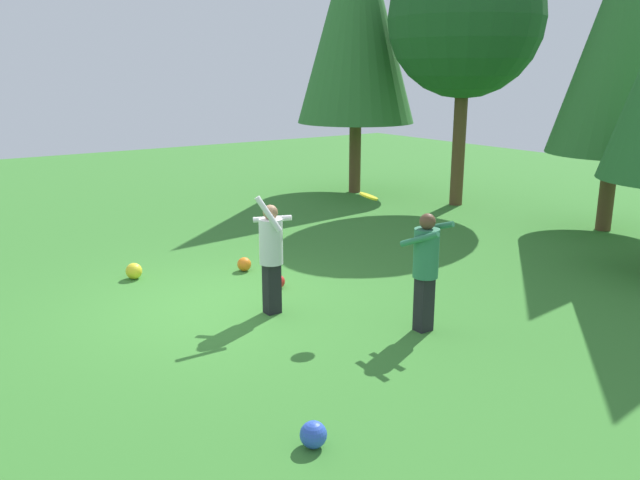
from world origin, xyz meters
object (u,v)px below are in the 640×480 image
Objects in this scene: tree_far_left at (357,15)px; tree_left at (466,19)px; person_catcher at (426,262)px; tree_center at (626,35)px; ball_blue at (313,435)px; ball_yellow at (134,271)px; ball_red at (278,281)px; ball_orange at (244,264)px; person_thrower at (271,250)px; frisbee at (369,196)px.

tree_far_left is 1.19× the size of tree_left.
person_catcher is 0.25× the size of tree_center.
ball_blue is 0.04× the size of tree_left.
tree_far_left reaches higher than tree_left.
ball_yellow is 10.29m from tree_left.
ball_yellow is 1.22× the size of ball_red.
ball_orange is at bearing -6.66° from person_catcher.
tree_center reaches higher than ball_blue.
ball_blue is at bearing 99.74° from person_catcher.
ball_orange is (-1.13, -0.01, 0.01)m from ball_red.
ball_red is at bearing 152.72° from ball_blue.
ball_orange is 0.04× the size of tree_center.
frisbee reaches higher than person_thrower.
ball_red is at bearing -2.36° from person_catcher.
tree_far_left is (-6.92, 6.95, 3.96)m from person_thrower.
person_catcher is 2.86m from ball_red.
tree_left is (-1.24, 9.16, 4.53)m from ball_yellow.
ball_yellow is 10.89m from tree_center.
person_thrower is at bearing 22.44° from ball_yellow.
tree_center is (0.79, 8.01, 4.05)m from ball_red.
ball_red is at bearing 92.87° from person_thrower.
ball_blue is at bearing -47.41° from frisbee.
ball_blue is (3.20, -1.46, -0.83)m from person_thrower.
ball_blue is 14.00m from tree_far_left.
person_thrower is 2.27m from ball_orange.
frisbee is 1.62× the size of ball_red.
ball_yellow is 1.88m from ball_orange.
ball_blue is at bearing -75.85° from person_thrower.
tree_center reaches higher than ball_red.
tree_far_left is at bearing 142.95° from frisbee.
ball_yellow is at bearing -82.30° from tree_left.
tree_far_left is (-10.12, 8.41, 4.79)m from ball_blue.
ball_orange is at bearing 111.40° from person_thrower.
ball_orange reaches higher than ball_red.
person_thrower is at bearing -45.13° from tree_far_left.
frisbee reaches higher than ball_blue.
tree_left is at bearing -67.10° from person_catcher.
ball_red is at bearing 0.48° from ball_orange.
person_catcher reaches higher than ball_orange.
ball_orange is at bearing -75.40° from tree_left.
tree_far_left is 3.18m from tree_left.
tree_left reaches higher than frisbee.
person_thrower is 6.85× the size of ball_blue.
frisbee is at bearing -0.00° from person_catcher.
tree_center is at bearing -93.37° from person_catcher.
person_catcher is at bearing 117.25° from ball_blue.
person_thrower is at bearing -128.76° from frisbee.
ball_yellow is at bearing -62.45° from tree_far_left.
ball_orange is at bearing -171.25° from frisbee.
ball_blue is (1.45, -2.82, -0.84)m from person_catcher.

